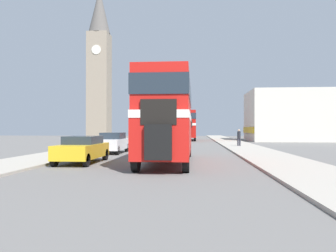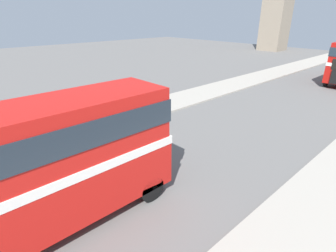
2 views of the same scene
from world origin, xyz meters
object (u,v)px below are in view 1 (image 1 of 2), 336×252
at_px(double_decker_bus, 168,113).
at_px(car_parked_mid, 113,143).
at_px(pedestrian_walking, 239,136).
at_px(bus_distant, 187,123).
at_px(church_tower, 99,61).
at_px(car_parked_near, 82,149).

height_order(double_decker_bus, car_parked_mid, double_decker_bus).
relative_size(car_parked_mid, pedestrian_walking, 2.46).
bearing_deg(pedestrian_walking, car_parked_mid, -139.99).
xyz_separation_m(bus_distant, church_tower, (-19.62, 20.45, 14.02)).
distance_m(bus_distant, car_parked_near, 33.04).
distance_m(car_parked_near, pedestrian_walking, 18.47).
distance_m(car_parked_near, church_tower, 57.34).
bearing_deg(bus_distant, car_parked_mid, -100.82).
relative_size(double_decker_bus, bus_distant, 1.00).
xyz_separation_m(car_parked_near, pedestrian_walking, (10.18, 15.41, 0.28)).
distance_m(double_decker_bus, car_parked_near, 4.88).
bearing_deg(bus_distant, church_tower, 133.82).
bearing_deg(car_parked_near, church_tower, 105.57).
distance_m(bus_distant, car_parked_mid, 26.39).
xyz_separation_m(bus_distant, car_parked_mid, (-4.94, -25.86, -1.81)).
xyz_separation_m(double_decker_bus, car_parked_near, (-4.46, -0.54, -1.89)).
height_order(car_parked_near, church_tower, church_tower).
height_order(bus_distant, car_parked_mid, bus_distant).
distance_m(double_decker_bus, pedestrian_walking, 16.02).
distance_m(double_decker_bus, car_parked_mid, 7.96).
height_order(car_parked_near, car_parked_mid, car_parked_mid).
bearing_deg(car_parked_mid, bus_distant, 79.18).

